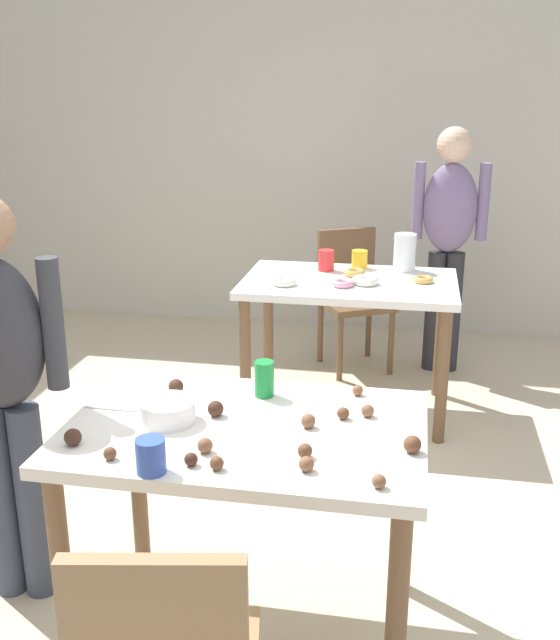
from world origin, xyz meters
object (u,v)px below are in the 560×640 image
object	(u,v)px
soda_can	(264,379)
pitcher_far	(405,252)
person_adult_far	(449,229)
dining_table_far	(349,300)
chair_far_table	(352,290)
person_girl_near	(1,371)
mixing_bowl	(168,411)
dining_table_near	(246,457)

from	to	relation	value
soda_can	pitcher_far	bearing A→B (deg)	77.21
person_adult_far	dining_table_far	bearing A→B (deg)	-125.84
soda_can	chair_far_table	bearing A→B (deg)	87.76
person_girl_near	mixing_bowl	xyz separation A→B (m)	(0.59, -0.06, -0.07)
chair_far_table	mixing_bowl	distance (m)	2.56
chair_far_table	person_girl_near	distance (m)	2.66
chair_far_table	mixing_bowl	size ratio (longest dim) A/B	4.97
person_adult_far	soda_can	distance (m)	2.38
person_girl_near	person_adult_far	xyz separation A→B (m)	(1.50, 2.48, 0.05)
person_girl_near	person_adult_far	world-z (taller)	person_adult_far
dining_table_far	soda_can	size ratio (longest dim) A/B	9.24
dining_table_far	mixing_bowl	world-z (taller)	mixing_bowl
dining_table_near	mixing_bowl	distance (m)	0.28
dining_table_far	chair_far_table	distance (m)	0.73
chair_far_table	soda_can	xyz separation A→B (m)	(-0.09, -2.27, 0.31)
mixing_bowl	pitcher_far	distance (m)	2.18
mixing_bowl	pitcher_far	xyz separation A→B (m)	(0.67, 2.07, 0.07)
person_adult_far	pitcher_far	distance (m)	0.53
dining_table_far	person_girl_near	world-z (taller)	person_girl_near
chair_far_table	pitcher_far	xyz separation A→B (m)	(0.33, -0.45, 0.36)
chair_far_table	person_girl_near	bearing A→B (deg)	-110.73
chair_far_table	person_adult_far	bearing A→B (deg)	1.75
dining_table_far	mixing_bowl	bearing A→B (deg)	-102.22
person_girl_near	mixing_bowl	bearing A→B (deg)	-5.49
chair_far_table	person_adult_far	xyz separation A→B (m)	(0.57, 0.02, 0.40)
mixing_bowl	person_girl_near	bearing A→B (deg)	174.51
person_adult_far	pitcher_far	world-z (taller)	person_adult_far
dining_table_near	chair_far_table	bearing A→B (deg)	87.69
dining_table_near	soda_can	bearing A→B (deg)	87.00
person_adult_far	mixing_bowl	world-z (taller)	person_adult_far
soda_can	pitcher_far	world-z (taller)	pitcher_far
dining_table_near	person_adult_far	world-z (taller)	person_adult_far
person_adult_far	mixing_bowl	xyz separation A→B (m)	(-0.92, -2.54, -0.12)
chair_far_table	person_girl_near	xyz separation A→B (m)	(-0.93, -2.46, 0.35)
person_girl_near	mixing_bowl	size ratio (longest dim) A/B	8.18
pitcher_far	person_girl_near	bearing A→B (deg)	-121.95
person_adult_far	pitcher_far	xyz separation A→B (m)	(-0.25, -0.46, -0.05)
dining_table_far	mixing_bowl	xyz separation A→B (m)	(-0.39, -1.81, 0.14)
dining_table_near	dining_table_far	distance (m)	1.80
dining_table_far	chair_far_table	bearing A→B (deg)	93.86
dining_table_near	mixing_bowl	world-z (taller)	mixing_bowl
soda_can	dining_table_near	bearing A→B (deg)	-93.00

